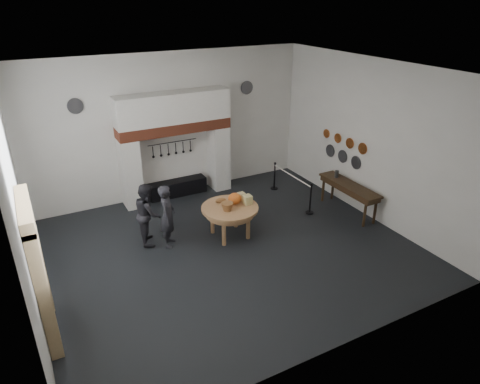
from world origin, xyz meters
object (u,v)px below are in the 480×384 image
visitor_near (168,216)px  barrier_post_far (275,176)px  iron_range (178,188)px  barrier_post_near (310,200)px  visitor_far (148,213)px  work_table (230,208)px  side_table (349,185)px

visitor_near → barrier_post_far: (4.32, 1.71, -0.40)m
iron_range → barrier_post_near: barrier_post_near is taller
iron_range → visitor_far: 2.98m
work_table → visitor_far: 2.14m
visitor_far → side_table: size_ratio=0.76×
side_table → barrier_post_far: bearing=113.2°
barrier_post_near → barrier_post_far: size_ratio=1.00×
visitor_near → side_table: (5.37, -0.74, 0.02)m
visitor_far → barrier_post_near: size_ratio=1.85×
iron_range → visitor_far: (-1.67, -2.40, 0.58)m
visitor_near → visitor_far: visitor_near is taller
iron_range → work_table: work_table is taller
visitor_far → side_table: 5.88m
visitor_near → side_table: bearing=-70.4°
work_table → barrier_post_far: (2.71, 2.05, -0.39)m
iron_range → side_table: (4.10, -3.54, 0.62)m
work_table → side_table: size_ratio=0.69×
barrier_post_near → side_table: bearing=-23.1°
visitor_near → barrier_post_near: 4.35m
iron_range → visitor_near: size_ratio=1.12×
visitor_near → barrier_post_near: bearing=-66.4°
iron_range → barrier_post_near: bearing=-45.4°
barrier_post_far → work_table: bearing=-142.9°
work_table → visitor_near: 1.64m
visitor_near → work_table: bearing=-74.4°
barrier_post_near → work_table: bearing=-179.0°
work_table → side_table: (3.76, -0.40, 0.03)m
visitor_near → barrier_post_near: (4.32, -0.29, -0.40)m
barrier_post_far → visitor_near: bearing=-158.4°
visitor_far → barrier_post_near: visitor_far is taller
visitor_far → barrier_post_near: bearing=-85.3°
visitor_far → barrier_post_near: 4.78m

